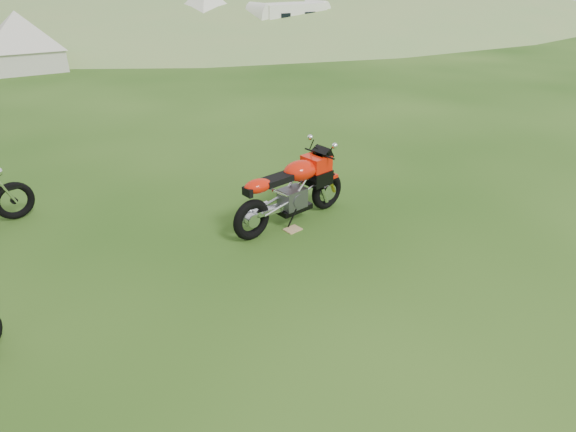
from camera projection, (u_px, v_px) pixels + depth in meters
ground at (282, 302)px, 5.98m from camera, size 120.00×120.00×0.00m
hillside at (262, 11)px, 47.39m from camera, size 80.00×64.00×8.00m
hedgerow at (262, 11)px, 47.39m from camera, size 36.00×1.20×8.60m
sport_motorcycle at (291, 186)px, 7.58m from camera, size 2.19×0.80×1.29m
plywood_board at (293, 229)px, 7.63m from camera, size 0.27×0.23×0.02m
tent_left at (21, 39)px, 19.14m from camera, size 2.87×2.87×2.39m
tent_right at (207, 17)px, 25.72m from camera, size 3.96×3.96×2.83m
caravan at (289, 24)px, 25.79m from camera, size 4.57×2.10×2.12m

